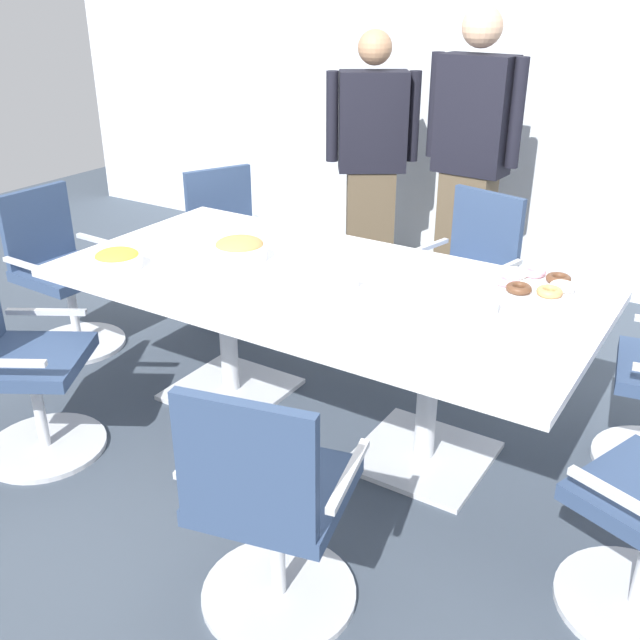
# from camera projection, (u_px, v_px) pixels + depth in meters

# --- Properties ---
(ground_plane) EXTENTS (10.00, 10.00, 0.01)m
(ground_plane) POSITION_uv_depth(u_px,v_px,m) (320.00, 423.00, 3.53)
(ground_plane) COLOR #3D4754
(back_wall) EXTENTS (8.00, 0.10, 2.80)m
(back_wall) POSITION_uv_depth(u_px,v_px,m) (515.00, 73.00, 4.77)
(back_wall) COLOR silver
(back_wall) RESTS_ON ground
(conference_table) EXTENTS (2.40, 1.20, 0.75)m
(conference_table) POSITION_uv_depth(u_px,v_px,m) (320.00, 305.00, 3.26)
(conference_table) COLOR white
(conference_table) RESTS_ON ground
(office_chair_1) EXTENTS (0.65, 0.65, 0.91)m
(office_chair_1) POSITION_uv_depth(u_px,v_px,m) (466.00, 285.00, 4.06)
(office_chair_1) COLOR silver
(office_chair_1) RESTS_ON ground
(office_chair_2) EXTENTS (0.72, 0.72, 0.91)m
(office_chair_2) POSITION_uv_depth(u_px,v_px,m) (232.00, 253.00, 4.53)
(office_chair_2) COLOR silver
(office_chair_2) RESTS_ON ground
(office_chair_3) EXTENTS (0.56, 0.56, 0.91)m
(office_chair_3) POSITION_uv_depth(u_px,v_px,m) (63.00, 279.00, 4.13)
(office_chair_3) COLOR silver
(office_chair_3) RESTS_ON ground
(office_chair_4) EXTENTS (0.74, 0.74, 0.91)m
(office_chair_4) POSITION_uv_depth(u_px,v_px,m) (20.00, 371.00, 3.16)
(office_chair_4) COLOR silver
(office_chair_4) RESTS_ON ground
(office_chair_5) EXTENTS (0.65, 0.65, 0.91)m
(office_chair_5) POSITION_uv_depth(u_px,v_px,m) (270.00, 513.00, 2.31)
(office_chair_5) COLOR silver
(office_chair_5) RESTS_ON ground
(person_standing_0) EXTENTS (0.55, 0.43, 1.69)m
(person_standing_0) POSITION_uv_depth(u_px,v_px,m) (372.00, 159.00, 4.82)
(person_standing_0) COLOR brown
(person_standing_0) RESTS_ON ground
(person_standing_1) EXTENTS (0.61, 0.25, 1.84)m
(person_standing_1) POSITION_uv_depth(u_px,v_px,m) (470.00, 158.00, 4.45)
(person_standing_1) COLOR brown
(person_standing_1) RESTS_ON ground
(snack_bowl_chips_yellow) EXTENTS (0.22, 0.22, 0.09)m
(snack_bowl_chips_yellow) POSITION_uv_depth(u_px,v_px,m) (117.00, 259.00, 3.32)
(snack_bowl_chips_yellow) COLOR white
(snack_bowl_chips_yellow) RESTS_ON conference_table
(snack_bowl_cookies) EXTENTS (0.26, 0.26, 0.11)m
(snack_bowl_cookies) POSITION_uv_depth(u_px,v_px,m) (240.00, 249.00, 3.42)
(snack_bowl_cookies) COLOR white
(snack_bowl_cookies) RESTS_ON conference_table
(donut_platter) EXTENTS (0.33, 0.33, 0.04)m
(donut_platter) POSITION_uv_depth(u_px,v_px,m) (535.00, 283.00, 3.12)
(donut_platter) COLOR white
(donut_platter) RESTS_ON conference_table
(plate_stack) EXTENTS (0.19, 0.19, 0.05)m
(plate_stack) POSITION_uv_depth(u_px,v_px,m) (475.00, 305.00, 2.89)
(plate_stack) COLOR white
(plate_stack) RESTS_ON conference_table
(napkin_pile) EXTENTS (0.15, 0.15, 0.07)m
(napkin_pile) POSITION_uv_depth(u_px,v_px,m) (334.00, 283.00, 3.07)
(napkin_pile) COLOR white
(napkin_pile) RESTS_ON conference_table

